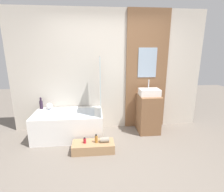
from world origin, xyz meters
TOP-DOWN VIEW (x-y plane):
  - ground_plane at (0.00, 0.00)m, footprint 12.00×12.00m
  - wall_tiled_back at (0.00, 1.58)m, footprint 4.20×0.06m
  - wall_wood_accent at (0.85, 1.53)m, footprint 0.92×0.04m
  - bathtub at (-0.86, 1.15)m, footprint 1.38×0.76m
  - glass_shower_screen at (-0.20, 1.08)m, footprint 0.01×0.58m
  - wooden_step_bench at (-0.36, 0.55)m, footprint 0.75×0.32m
  - vanity_cabinet at (0.85, 1.25)m, footprint 0.45×0.52m
  - sink at (0.85, 1.25)m, footprint 0.42×0.30m
  - vase_tall_dark at (-1.46, 1.45)m, footprint 0.07×0.07m
  - vase_round_light at (-1.29, 1.41)m, footprint 0.13×0.13m
  - bottle_soap_primary at (-0.50, 0.55)m, footprint 0.05×0.05m
  - bottle_soap_secondary at (-0.30, 0.55)m, footprint 0.05×0.05m
  - towel_roll at (-0.15, 0.55)m, footprint 0.16×0.09m

SIDE VIEW (x-z plane):
  - ground_plane at x=0.00m, z-range 0.00..0.00m
  - wooden_step_bench at x=-0.36m, z-range 0.00..0.17m
  - towel_roll at x=-0.15m, z-range 0.17..0.26m
  - bottle_soap_primary at x=-0.50m, z-range 0.17..0.27m
  - bottle_soap_secondary at x=-0.30m, z-range 0.16..0.32m
  - bathtub at x=-0.86m, z-range 0.00..0.54m
  - vanity_cabinet at x=0.85m, z-range 0.00..0.83m
  - vase_round_light at x=-1.29m, z-range 0.54..0.67m
  - vase_tall_dark at x=-1.46m, z-range 0.51..0.76m
  - sink at x=0.85m, z-range 0.73..1.06m
  - glass_shower_screen at x=-0.20m, z-range 0.54..1.66m
  - wall_tiled_back at x=0.00m, z-range 0.00..2.60m
  - wall_wood_accent at x=0.85m, z-range 0.01..2.61m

